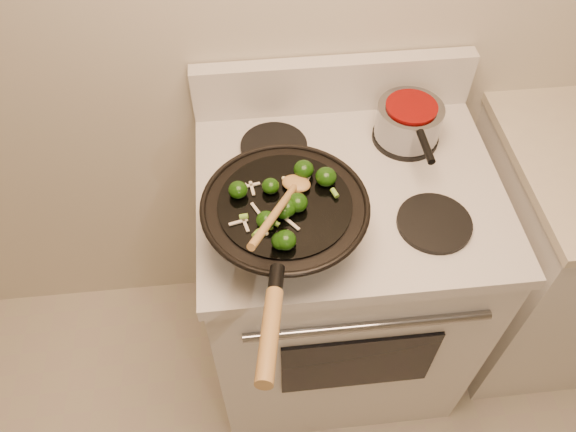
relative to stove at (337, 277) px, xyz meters
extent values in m
cube|color=silver|center=(0.00, 0.00, -0.03)|extent=(0.76, 0.64, 0.88)
cube|color=silver|center=(0.00, 0.00, 0.43)|extent=(0.78, 0.66, 0.04)
cube|color=silver|center=(0.00, 0.30, 0.53)|extent=(0.78, 0.05, 0.16)
cylinder|color=gray|center=(0.00, -0.33, 0.31)|extent=(0.60, 0.02, 0.02)
cube|color=black|center=(0.00, -0.33, 0.08)|extent=(0.42, 0.01, 0.28)
cylinder|color=black|center=(-0.18, -0.15, 0.46)|extent=(0.18, 0.18, 0.01)
cylinder|color=black|center=(0.18, -0.15, 0.46)|extent=(0.18, 0.18, 0.01)
cylinder|color=black|center=(-0.18, 0.15, 0.46)|extent=(0.18, 0.18, 0.01)
cylinder|color=black|center=(0.18, 0.15, 0.46)|extent=(0.18, 0.18, 0.01)
torus|color=black|center=(-0.18, -0.15, 0.57)|extent=(0.38, 0.38, 0.01)
cylinder|color=black|center=(-0.18, -0.15, 0.57)|extent=(0.30, 0.30, 0.01)
cylinder|color=black|center=(-0.22, -0.36, 0.60)|extent=(0.04, 0.07, 0.04)
cylinder|color=#A1763F|center=(-0.24, -0.48, 0.62)|extent=(0.07, 0.20, 0.06)
ellipsoid|color=#133608|center=(-0.19, -0.27, 0.59)|extent=(0.05, 0.05, 0.04)
cylinder|color=#548630|center=(-0.18, -0.27, 0.58)|extent=(0.02, 0.02, 0.01)
ellipsoid|color=#133608|center=(-0.21, -0.11, 0.59)|extent=(0.04, 0.04, 0.03)
ellipsoid|color=#133608|center=(-0.15, -0.17, 0.59)|extent=(0.05, 0.05, 0.04)
ellipsoid|color=#133608|center=(-0.18, -0.18, 0.59)|extent=(0.04, 0.04, 0.04)
cylinder|color=#548630|center=(-0.17, -0.18, 0.58)|extent=(0.02, 0.02, 0.01)
ellipsoid|color=#133608|center=(-0.13, -0.07, 0.60)|extent=(0.05, 0.05, 0.04)
ellipsoid|color=#133608|center=(-0.28, -0.12, 0.59)|extent=(0.04, 0.04, 0.04)
ellipsoid|color=#133608|center=(-0.20, -0.27, 0.59)|extent=(0.04, 0.04, 0.03)
cylinder|color=#548630|center=(-0.19, -0.27, 0.58)|extent=(0.02, 0.02, 0.01)
ellipsoid|color=#133608|center=(-0.23, -0.21, 0.59)|extent=(0.04, 0.04, 0.04)
ellipsoid|color=#133608|center=(-0.19, -0.19, 0.59)|extent=(0.04, 0.04, 0.03)
ellipsoid|color=#133608|center=(-0.08, -0.10, 0.60)|extent=(0.05, 0.05, 0.04)
cylinder|color=#548630|center=(-0.07, -0.10, 0.58)|extent=(0.02, 0.02, 0.01)
cube|color=silver|center=(-0.17, -0.21, 0.58)|extent=(0.04, 0.04, 0.00)
cube|color=silver|center=(-0.25, -0.16, 0.58)|extent=(0.02, 0.03, 0.00)
cube|color=silver|center=(-0.12, -0.08, 0.58)|extent=(0.03, 0.04, 0.00)
cube|color=silver|center=(-0.25, -0.11, 0.58)|extent=(0.01, 0.04, 0.00)
cube|color=silver|center=(-0.28, -0.10, 0.58)|extent=(0.04, 0.03, 0.00)
cube|color=silver|center=(-0.18, -0.25, 0.58)|extent=(0.01, 0.05, 0.00)
cube|color=silver|center=(-0.28, -0.20, 0.58)|extent=(0.04, 0.02, 0.00)
cube|color=silver|center=(-0.25, -0.10, 0.58)|extent=(0.05, 0.02, 0.00)
cube|color=silver|center=(-0.27, -0.20, 0.58)|extent=(0.02, 0.04, 0.00)
cylinder|color=#71AD37|center=(-0.14, -0.12, 0.58)|extent=(0.03, 0.03, 0.02)
cylinder|color=#71AD37|center=(-0.07, -0.14, 0.58)|extent=(0.03, 0.01, 0.02)
cylinder|color=#71AD37|center=(-0.27, -0.19, 0.58)|extent=(0.02, 0.03, 0.02)
cylinder|color=#71AD37|center=(-0.22, -0.22, 0.58)|extent=(0.02, 0.01, 0.02)
cylinder|color=#71AD37|center=(-0.21, -0.21, 0.58)|extent=(0.03, 0.02, 0.02)
cylinder|color=#71AD37|center=(-0.25, -0.23, 0.58)|extent=(0.02, 0.03, 0.02)
sphere|color=#F0E8A9|center=(-0.16, -0.18, 0.58)|extent=(0.01, 0.01, 0.01)
sphere|color=#F0E8A9|center=(-0.23, -0.23, 0.58)|extent=(0.01, 0.01, 0.01)
sphere|color=#F0E8A9|center=(-0.18, -0.08, 0.58)|extent=(0.01, 0.01, 0.01)
sphere|color=#F0E8A9|center=(-0.15, -0.11, 0.58)|extent=(0.01, 0.01, 0.01)
sphere|color=#F0E8A9|center=(-0.15, -0.14, 0.58)|extent=(0.01, 0.01, 0.01)
ellipsoid|color=#A1763F|center=(-0.15, -0.11, 0.59)|extent=(0.08, 0.07, 0.02)
cylinder|color=#A1763F|center=(-0.21, -0.23, 0.64)|extent=(0.12, 0.24, 0.12)
cylinder|color=gray|center=(0.18, 0.15, 0.51)|extent=(0.17, 0.17, 0.10)
cylinder|color=#6E0605|center=(0.18, 0.15, 0.56)|extent=(0.14, 0.14, 0.01)
cylinder|color=black|center=(0.18, 0.01, 0.56)|extent=(0.02, 0.11, 0.02)
camera|label=1|loc=(-0.26, -0.93, 1.52)|focal=35.00mm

